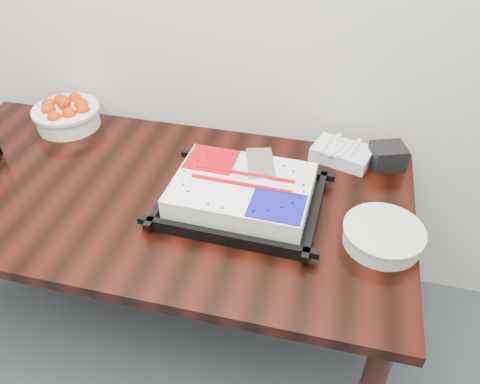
% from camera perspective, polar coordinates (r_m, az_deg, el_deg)
% --- Properties ---
extents(table, '(1.80, 0.90, 0.75)m').
position_cam_1_polar(table, '(1.72, -10.50, -2.05)').
color(table, black).
rests_on(table, ground).
extents(cake_tray, '(0.53, 0.42, 0.11)m').
position_cam_1_polar(cake_tray, '(1.55, 0.27, -0.22)').
color(cake_tray, black).
rests_on(cake_tray, table).
extents(tangerine_bowl, '(0.27, 0.27, 0.17)m').
position_cam_1_polar(tangerine_bowl, '(2.09, -20.48, 9.34)').
color(tangerine_bowl, white).
rests_on(tangerine_bowl, table).
extents(plate_stack, '(0.25, 0.25, 0.06)m').
position_cam_1_polar(plate_stack, '(1.49, 17.02, -5.14)').
color(plate_stack, white).
rests_on(plate_stack, table).
extents(fork_bag, '(0.24, 0.19, 0.06)m').
position_cam_1_polar(fork_bag, '(1.81, 12.34, 4.66)').
color(fork_bag, silver).
rests_on(fork_bag, table).
extents(napkin_box, '(0.15, 0.14, 0.09)m').
position_cam_1_polar(napkin_box, '(1.82, 17.54, 4.19)').
color(napkin_box, black).
rests_on(napkin_box, table).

